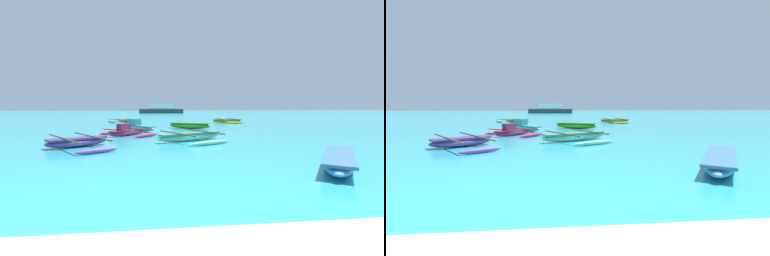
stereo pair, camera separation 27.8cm
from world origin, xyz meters
TOP-DOWN VIEW (x-y plane):
  - moored_boat_0 at (-0.90, 16.99)m, footprint 2.91×3.68m
  - moored_boat_1 at (3.17, 18.26)m, footprint 3.48×2.18m
  - moored_boat_2 at (6.08, 4.48)m, footprint 2.88×3.51m
  - moored_boat_3 at (-2.76, 9.36)m, footprint 4.00×4.66m
  - moored_boat_4 at (8.19, 25.78)m, footprint 3.43×4.52m
  - moored_boat_5 at (-3.34, 27.89)m, footprint 3.86×3.54m
  - moored_boat_6 at (-1.15, 13.63)m, footprint 3.73×3.53m
  - moored_boat_7 at (2.41, 10.77)m, footprint 3.78×4.28m
  - distant_ferry at (0.65, 68.80)m, footprint 11.89×2.62m

SIDE VIEW (x-z plane):
  - moored_boat_5 at x=-3.34m, z-range -0.01..0.34m
  - moored_boat_4 at x=8.19m, z-range -0.01..0.41m
  - moored_boat_7 at x=2.41m, z-range -0.02..0.46m
  - moored_boat_3 at x=-2.76m, z-range -0.01..0.45m
  - moored_boat_2 at x=6.08m, z-range 0.02..0.42m
  - moored_boat_6 at x=-1.15m, z-range -0.14..0.62m
  - moored_boat_1 at x=3.17m, z-range 0.03..0.48m
  - moored_boat_0 at x=-0.90m, z-range -0.13..0.73m
  - distant_ferry at x=0.65m, z-range -0.24..2.37m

